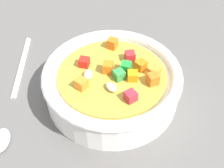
% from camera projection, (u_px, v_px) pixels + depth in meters
% --- Properties ---
extents(ground_plane, '(1.40, 1.40, 0.02)m').
position_uv_depth(ground_plane, '(112.00, 100.00, 0.41)').
color(ground_plane, '#565451').
extents(soup_bowl_main, '(0.19, 0.19, 0.06)m').
position_uv_depth(soup_bowl_main, '(112.00, 82.00, 0.39)').
color(soup_bowl_main, white).
rests_on(soup_bowl_main, ground_plane).
extents(spoon, '(0.17, 0.18, 0.01)m').
position_uv_depth(spoon, '(13.00, 94.00, 0.40)').
color(spoon, silver).
rests_on(spoon, ground_plane).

